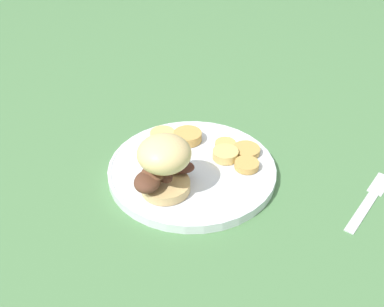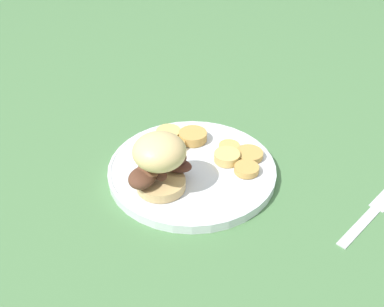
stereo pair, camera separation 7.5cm
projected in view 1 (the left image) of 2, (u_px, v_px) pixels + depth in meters
The scene contains 11 objects.
ground_plane at pixel (192, 173), 0.78m from camera, with size 4.00×4.00×0.00m, color #4C7A47.
dinner_plate at pixel (192, 169), 0.77m from camera, with size 0.29×0.29×0.02m.
sandwich at pixel (164, 164), 0.68m from camera, with size 0.09×0.13×0.10m.
potato_round_0 at pixel (225, 154), 0.78m from camera, with size 0.04×0.04×0.02m, color #DBB766.
potato_round_1 at pixel (246, 150), 0.79m from camera, with size 0.05×0.05×0.01m, color tan.
potato_round_2 at pixel (188, 136), 0.82m from camera, with size 0.05×0.05×0.02m, color tan.
potato_round_3 at pixel (171, 146), 0.80m from camera, with size 0.04×0.04×0.01m, color #BC8942.
potato_round_4 at pixel (225, 145), 0.81m from camera, with size 0.04×0.04×0.01m, color tan.
potato_round_5 at pixel (247, 165), 0.76m from camera, with size 0.04×0.04×0.01m, color tan.
potato_round_6 at pixel (163, 135), 0.83m from camera, with size 0.05×0.05×0.01m, color #DBB766.
fork at pixel (369, 200), 0.72m from camera, with size 0.08×0.16×0.00m.
Camera 1 is at (0.53, -0.30, 0.49)m, focal length 42.00 mm.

